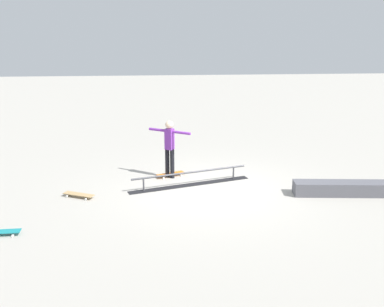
{
  "coord_description": "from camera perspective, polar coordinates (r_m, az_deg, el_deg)",
  "views": [
    {
      "loc": [
        1.41,
        10.87,
        3.97
      ],
      "look_at": [
        0.44,
        0.11,
        1.0
      ],
      "focal_mm": 42.4,
      "sensor_mm": 36.0,
      "label": 1
    }
  ],
  "objects": [
    {
      "name": "skate_ledge",
      "position": [
        11.83,
        18.31,
        -4.19
      ],
      "size": [
        2.39,
        0.72,
        0.33
      ],
      "primitive_type": "cube",
      "rotation": [
        0.0,
        0.0,
        -0.11
      ],
      "color": "#595960",
      "rests_on": "ground_plane"
    },
    {
      "name": "loose_skateboard_natural",
      "position": [
        11.44,
        -14.06,
        -5.03
      ],
      "size": [
        0.81,
        0.53,
        0.09
      ],
      "rotation": [
        0.0,
        0.0,
        2.68
      ],
      "color": "tan",
      "rests_on": "ground_plane"
    },
    {
      "name": "grind_rail",
      "position": [
        11.92,
        -0.22,
        -3.25
      ],
      "size": [
        3.27,
        1.22,
        0.38
      ],
      "rotation": [
        0.0,
        0.0,
        0.3
      ],
      "color": "black",
      "rests_on": "ground_plane"
    },
    {
      "name": "skateboard_main",
      "position": [
        12.65,
        -2.71,
        -2.58
      ],
      "size": [
        0.81,
        0.51,
        0.09
      ],
      "rotation": [
        0.0,
        0.0,
        0.42
      ],
      "color": "orange",
      "rests_on": "ground_plane"
    },
    {
      "name": "skater_main",
      "position": [
        12.33,
        -2.84,
        1.08
      ],
      "size": [
        1.11,
        0.78,
        1.6
      ],
      "rotation": [
        0.0,
        0.0,
        2.55
      ],
      "color": "black",
      "rests_on": "ground_plane"
    },
    {
      "name": "ground_plane",
      "position": [
        11.66,
        2.11,
        -4.55
      ],
      "size": [
        60.0,
        60.0,
        0.0
      ],
      "primitive_type": "plane",
      "color": "#ADA89E"
    },
    {
      "name": "loose_skateboard_teal",
      "position": [
        9.91,
        -23.03,
        -9.07
      ],
      "size": [
        0.81,
        0.28,
        0.09
      ],
      "rotation": [
        0.0,
        0.0,
        0.03
      ],
      "color": "teal",
      "rests_on": "ground_plane"
    }
  ]
}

